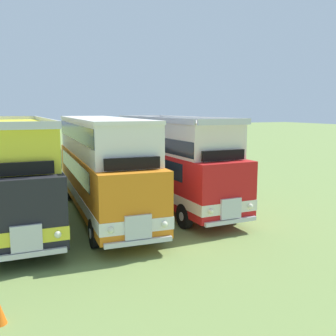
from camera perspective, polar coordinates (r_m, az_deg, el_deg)
name	(u,v)px	position (r m, az deg, el deg)	size (l,w,h in m)	color
ground_plane	(21,226)	(17.64, -20.80, -8.01)	(200.00, 200.00, 0.00)	#7A934C
bus_third_in_row	(17,170)	(17.52, -21.29, -0.23)	(2.75, 10.94, 4.52)	black
bus_fourth_in_row	(102,162)	(18.02, -9.67, 0.84)	(3.19, 11.61, 4.49)	orange
bus_fifth_in_row	(173,160)	(19.31, 0.78, 1.12)	(2.73, 10.11, 4.52)	red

